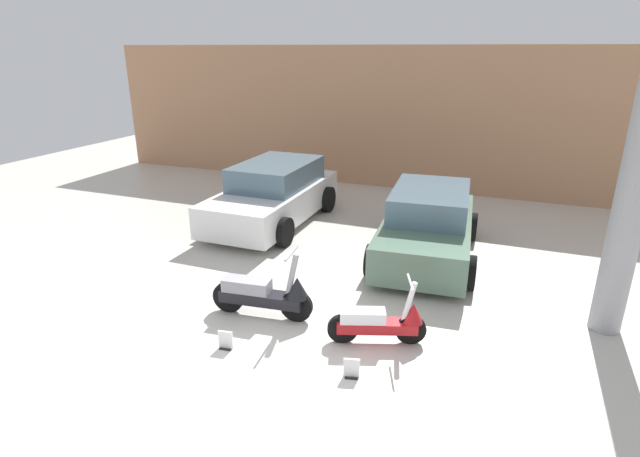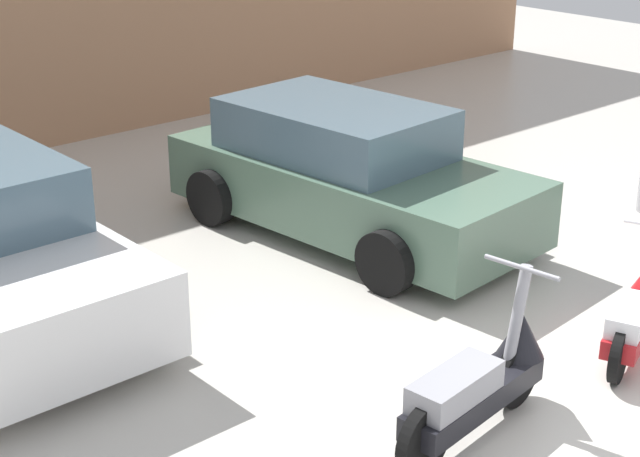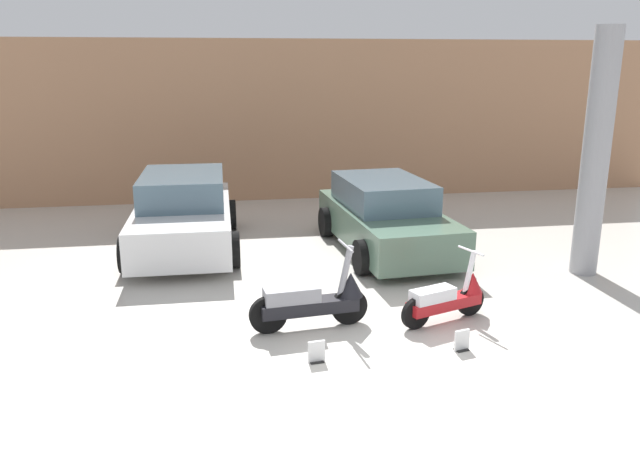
{
  "view_description": "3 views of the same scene",
  "coord_description": "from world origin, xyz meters",
  "px_view_note": "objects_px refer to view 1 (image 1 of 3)",
  "views": [
    {
      "loc": [
        2.55,
        -4.87,
        3.84
      ],
      "look_at": [
        -0.43,
        2.7,
        0.88
      ],
      "focal_mm": 28.0,
      "sensor_mm": 36.0,
      "label": 1
    },
    {
      "loc": [
        -5.17,
        -2.52,
        3.76
      ],
      "look_at": [
        -0.51,
        2.78,
        0.93
      ],
      "focal_mm": 55.0,
      "sensor_mm": 36.0,
      "label": 2
    },
    {
      "loc": [
        -1.76,
        -6.45,
        3.37
      ],
      "look_at": [
        -0.24,
        3.01,
        0.8
      ],
      "focal_mm": 35.0,
      "sensor_mm": 36.0,
      "label": 3
    }
  ],
  "objects_px": {
    "car_rear_center": "(428,225)",
    "placard_near_left_scooter": "(226,341)",
    "support_column_side": "(632,199)",
    "scooter_front_right": "(381,321)",
    "car_rear_left": "(274,194)",
    "scooter_front_left": "(266,293)",
    "placard_near_right_scooter": "(352,369)"
  },
  "relations": [
    {
      "from": "car_rear_center",
      "to": "placard_near_left_scooter",
      "type": "distance_m",
      "value": 4.69
    },
    {
      "from": "support_column_side",
      "to": "scooter_front_right",
      "type": "bearing_deg",
      "value": -152.12
    },
    {
      "from": "support_column_side",
      "to": "car_rear_left",
      "type": "bearing_deg",
      "value": 159.03
    },
    {
      "from": "scooter_front_left",
      "to": "placard_near_right_scooter",
      "type": "distance_m",
      "value": 1.92
    },
    {
      "from": "placard_near_left_scooter",
      "to": "support_column_side",
      "type": "relative_size",
      "value": 0.07
    },
    {
      "from": "car_rear_left",
      "to": "placard_near_right_scooter",
      "type": "bearing_deg",
      "value": 35.52
    },
    {
      "from": "scooter_front_left",
      "to": "placard_near_right_scooter",
      "type": "height_order",
      "value": "scooter_front_left"
    },
    {
      "from": "car_rear_center",
      "to": "support_column_side",
      "type": "xyz_separation_m",
      "value": [
        2.9,
        -1.79,
        1.33
      ]
    },
    {
      "from": "scooter_front_right",
      "to": "placard_near_right_scooter",
      "type": "bearing_deg",
      "value": -118.69
    },
    {
      "from": "scooter_front_right",
      "to": "placard_near_right_scooter",
      "type": "distance_m",
      "value": 0.91
    },
    {
      "from": "car_rear_left",
      "to": "support_column_side",
      "type": "height_order",
      "value": "support_column_side"
    },
    {
      "from": "car_rear_left",
      "to": "support_column_side",
      "type": "bearing_deg",
      "value": 69.21
    },
    {
      "from": "scooter_front_left",
      "to": "support_column_side",
      "type": "height_order",
      "value": "support_column_side"
    },
    {
      "from": "scooter_front_left",
      "to": "car_rear_center",
      "type": "bearing_deg",
      "value": 54.5
    },
    {
      "from": "scooter_front_left",
      "to": "placard_near_left_scooter",
      "type": "relative_size",
      "value": 6.07
    },
    {
      "from": "car_rear_center",
      "to": "placard_near_left_scooter",
      "type": "bearing_deg",
      "value": -29.11
    },
    {
      "from": "support_column_side",
      "to": "placard_near_right_scooter",
      "type": "bearing_deg",
      "value": -141.64
    },
    {
      "from": "car_rear_left",
      "to": "car_rear_center",
      "type": "distance_m",
      "value": 3.73
    },
    {
      "from": "car_rear_left",
      "to": "car_rear_center",
      "type": "height_order",
      "value": "car_rear_left"
    },
    {
      "from": "scooter_front_left",
      "to": "placard_near_right_scooter",
      "type": "xyz_separation_m",
      "value": [
        1.65,
        -0.94,
        -0.28
      ]
    },
    {
      "from": "scooter_front_left",
      "to": "placard_near_left_scooter",
      "type": "xyz_separation_m",
      "value": [
        -0.12,
        -0.96,
        -0.28
      ]
    },
    {
      "from": "scooter_front_left",
      "to": "car_rear_center",
      "type": "relative_size",
      "value": 0.4
    },
    {
      "from": "scooter_front_right",
      "to": "support_column_side",
      "type": "bearing_deg",
      "value": 8.06
    },
    {
      "from": "scooter_front_left",
      "to": "car_rear_left",
      "type": "bearing_deg",
      "value": 108.24
    },
    {
      "from": "car_rear_center",
      "to": "placard_near_left_scooter",
      "type": "xyz_separation_m",
      "value": [
        -1.94,
        -4.24,
        -0.51
      ]
    },
    {
      "from": "car_rear_left",
      "to": "scooter_front_right",
      "type": "bearing_deg",
      "value": 42.03
    },
    {
      "from": "support_column_side",
      "to": "placard_near_left_scooter",
      "type": "bearing_deg",
      "value": -153.17
    },
    {
      "from": "car_rear_left",
      "to": "placard_near_left_scooter",
      "type": "xyz_separation_m",
      "value": [
        1.72,
        -4.96,
        -0.54
      ]
    },
    {
      "from": "placard_near_left_scooter",
      "to": "placard_near_right_scooter",
      "type": "relative_size",
      "value": 1.0
    },
    {
      "from": "car_rear_left",
      "to": "car_rear_center",
      "type": "bearing_deg",
      "value": 79.04
    },
    {
      "from": "scooter_front_right",
      "to": "support_column_side",
      "type": "xyz_separation_m",
      "value": [
        2.92,
        1.55,
        1.62
      ]
    },
    {
      "from": "car_rear_center",
      "to": "placard_near_right_scooter",
      "type": "xyz_separation_m",
      "value": [
        -0.16,
        -4.21,
        -0.51
      ]
    }
  ]
}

